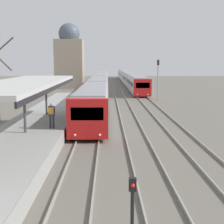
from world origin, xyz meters
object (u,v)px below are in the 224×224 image
signal_mast_far (158,75)px  signal_post_near (132,207)px  person_on_platform (52,113)px  train_far (128,77)px  train_near (100,83)px

signal_mast_far → signal_post_near: bearing=-100.2°
person_on_platform → signal_post_near: size_ratio=0.80×
person_on_platform → signal_mast_far: size_ratio=0.30×
person_on_platform → signal_mast_far: bearing=65.5°
train_far → signal_mast_far: bearing=-87.2°
signal_post_near → signal_mast_far: bearing=79.8°
person_on_platform → signal_post_near: 12.68m
signal_post_near → train_far: bearing=86.4°
person_on_platform → signal_mast_far: 25.33m
train_far → signal_post_near: bearing=-93.6°
train_near → signal_post_near: size_ratio=32.32×
person_on_platform → signal_post_near: (4.23, -11.94, -0.60)m
train_near → train_far: 26.55m
person_on_platform → train_near: train_near is taller
train_far → person_on_platform: bearing=-98.4°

